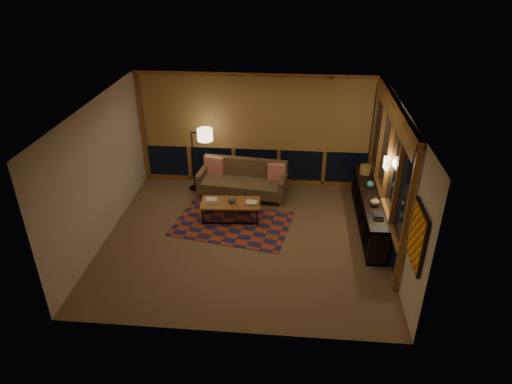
# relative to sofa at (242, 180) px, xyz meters

# --- Properties ---
(floor) EXTENTS (5.50, 5.00, 0.01)m
(floor) POSITION_rel_sofa_xyz_m (0.25, -1.74, -0.40)
(floor) COLOR #75614A
(floor) RESTS_ON ground
(ceiling) EXTENTS (5.50, 5.00, 0.01)m
(ceiling) POSITION_rel_sofa_xyz_m (0.25, -1.74, 2.30)
(ceiling) COLOR white
(ceiling) RESTS_ON walls
(walls) EXTENTS (5.51, 5.01, 2.70)m
(walls) POSITION_rel_sofa_xyz_m (0.25, -1.74, 0.95)
(walls) COLOR beige
(walls) RESTS_ON floor
(window_wall_back) EXTENTS (5.30, 0.16, 2.60)m
(window_wall_back) POSITION_rel_sofa_xyz_m (0.25, 0.69, 0.95)
(window_wall_back) COLOR #AD6123
(window_wall_back) RESTS_ON walls
(window_wall_right) EXTENTS (0.16, 3.70, 2.60)m
(window_wall_right) POSITION_rel_sofa_xyz_m (2.93, -1.14, 0.95)
(window_wall_right) COLOR #AD6123
(window_wall_right) RESTS_ON walls
(wall_art) EXTENTS (0.06, 0.74, 0.94)m
(wall_art) POSITION_rel_sofa_xyz_m (2.96, -3.59, 1.05)
(wall_art) COLOR red
(wall_art) RESTS_ON walls
(wall_sconce) EXTENTS (0.12, 0.18, 0.22)m
(wall_sconce) POSITION_rel_sofa_xyz_m (2.87, -1.29, 1.15)
(wall_sconce) COLOR beige
(wall_sconce) RESTS_ON walls
(sofa) EXTENTS (2.05, 1.02, 0.81)m
(sofa) POSITION_rel_sofa_xyz_m (0.00, 0.00, 0.00)
(sofa) COLOR brown
(sofa) RESTS_ON floor
(pillow_left) EXTENTS (0.46, 0.25, 0.44)m
(pillow_left) POSITION_rel_sofa_xyz_m (-0.69, 0.30, 0.22)
(pillow_left) COLOR red
(pillow_left) RESTS_ON sofa
(pillow_right) EXTENTS (0.41, 0.16, 0.40)m
(pillow_right) POSITION_rel_sofa_xyz_m (0.77, 0.06, 0.20)
(pillow_right) COLOR red
(pillow_right) RESTS_ON sofa
(area_rug) EXTENTS (2.60, 1.97, 0.01)m
(area_rug) POSITION_rel_sofa_xyz_m (-0.07, -1.23, -0.40)
(area_rug) COLOR #9D3B1F
(area_rug) RESTS_ON floor
(coffee_table) EXTENTS (1.27, 0.64, 0.41)m
(coffee_table) POSITION_rel_sofa_xyz_m (-0.13, -1.04, -0.20)
(coffee_table) COLOR #AD6123
(coffee_table) RESTS_ON floor
(book_stack_a) EXTENTS (0.25, 0.20, 0.07)m
(book_stack_a) POSITION_rel_sofa_xyz_m (-0.53, -1.07, 0.04)
(book_stack_a) COLOR white
(book_stack_a) RESTS_ON coffee_table
(book_stack_b) EXTENTS (0.27, 0.21, 0.05)m
(book_stack_b) POSITION_rel_sofa_xyz_m (0.31, -1.04, 0.03)
(book_stack_b) COLOR white
(book_stack_b) RESTS_ON coffee_table
(ceramic_pot) EXTENTS (0.20, 0.20, 0.16)m
(ceramic_pot) POSITION_rel_sofa_xyz_m (-0.09, -1.07, 0.09)
(ceramic_pot) COLOR #313135
(ceramic_pot) RESTS_ON coffee_table
(floor_lamp) EXTENTS (0.61, 0.51, 1.57)m
(floor_lamp) POSITION_rel_sofa_xyz_m (-1.18, 0.26, 0.38)
(floor_lamp) COLOR black
(floor_lamp) RESTS_ON floor
(bookshelf) EXTENTS (0.40, 2.88, 0.72)m
(bookshelf) POSITION_rel_sofa_xyz_m (2.74, -0.98, -0.04)
(bookshelf) COLOR black
(bookshelf) RESTS_ON floor
(basket) EXTENTS (0.25, 0.25, 0.19)m
(basket) POSITION_rel_sofa_xyz_m (2.72, -0.04, 0.41)
(basket) COLOR olive
(basket) RESTS_ON bookshelf
(teal_bowl) EXTENTS (0.18, 0.18, 0.15)m
(teal_bowl) POSITION_rel_sofa_xyz_m (2.74, -0.71, 0.39)
(teal_bowl) COLOR teal
(teal_bowl) RESTS_ON bookshelf
(vase) EXTENTS (0.22, 0.22, 0.18)m
(vase) POSITION_rel_sofa_xyz_m (2.74, -1.44, 0.41)
(vase) COLOR tan
(vase) RESTS_ON bookshelf
(shelf_book_stack) EXTENTS (0.26, 0.31, 0.08)m
(shelf_book_stack) POSITION_rel_sofa_xyz_m (2.74, -1.88, 0.35)
(shelf_book_stack) COLOR white
(shelf_book_stack) RESTS_ON bookshelf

